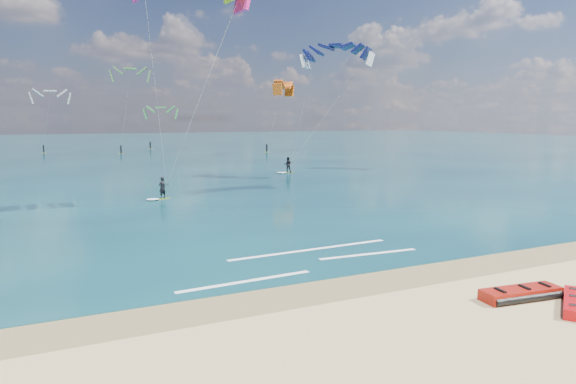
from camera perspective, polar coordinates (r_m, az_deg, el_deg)
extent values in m
plane|color=tan|center=(53.52, -14.93, 1.41)|extent=(320.00, 320.00, 0.00)
cube|color=olive|center=(19.00, 6.15, -10.45)|extent=(320.00, 2.40, 0.01)
cube|color=#0A2D3A|center=(116.87, -20.66, 4.70)|extent=(320.00, 200.00, 0.04)
cube|color=#A3CF18|center=(39.79, -13.76, -0.71)|extent=(1.22, 1.02, 0.05)
imported|color=black|center=(39.67, -13.80, 0.47)|extent=(0.71, 0.63, 1.63)
cylinder|color=black|center=(39.43, -13.35, 0.78)|extent=(0.43, 0.32, 0.04)
cube|color=#A0C51D|center=(57.36, -0.03, 2.20)|extent=(1.35, 0.42, 0.06)
imported|color=black|center=(57.28, -0.03, 3.07)|extent=(1.01, 0.90, 1.71)
cylinder|color=black|center=(57.11, 0.37, 3.35)|extent=(0.55, 0.04, 0.04)
cube|color=white|center=(23.88, 2.54, -6.41)|extent=(8.18, 0.54, 0.01)
cube|color=white|center=(19.44, -4.72, -9.86)|extent=(5.38, 0.53, 0.01)
cube|color=white|center=(23.39, 8.98, -6.82)|extent=(4.84, 0.59, 0.01)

